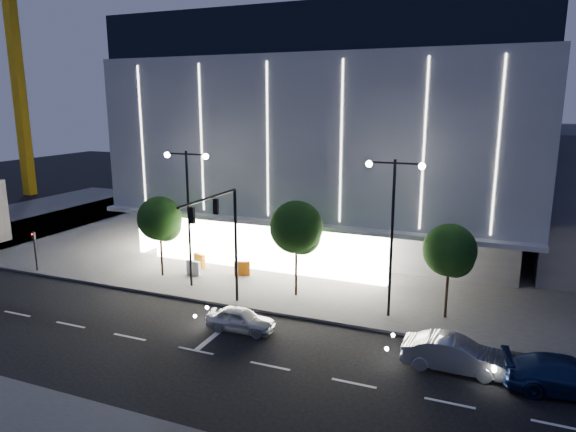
# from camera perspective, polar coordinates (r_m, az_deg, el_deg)

# --- Properties ---
(ground) EXTENTS (160.00, 160.00, 0.00)m
(ground) POSITION_cam_1_polar(r_m,az_deg,el_deg) (28.61, -12.06, -12.46)
(ground) COLOR black
(ground) RESTS_ON ground
(sidewalk_museum) EXTENTS (70.00, 40.00, 0.15)m
(sidewalk_museum) POSITION_cam_1_polar(r_m,az_deg,el_deg) (47.86, 9.41, -2.03)
(sidewalk_museum) COLOR #474747
(sidewalk_museum) RESTS_ON ground
(museum) EXTENTS (30.00, 25.80, 18.00)m
(museum) POSITION_cam_1_polar(r_m,az_deg,el_deg) (45.28, 6.82, 9.03)
(museum) COLOR #4C4C51
(museum) RESTS_ON ground
(traffic_mast) EXTENTS (0.33, 5.89, 7.07)m
(traffic_mast) POSITION_cam_1_polar(r_m,az_deg,el_deg) (29.13, -7.21, -1.33)
(traffic_mast) COLOR black
(traffic_mast) RESTS_ON ground
(street_lamp_west) EXTENTS (3.16, 0.36, 9.00)m
(street_lamp_west) POSITION_cam_1_polar(r_m,az_deg,el_deg) (33.20, -11.05, 1.88)
(street_lamp_west) COLOR black
(street_lamp_west) RESTS_ON ground
(street_lamp_east) EXTENTS (3.16, 0.36, 9.00)m
(street_lamp_east) POSITION_cam_1_polar(r_m,az_deg,el_deg) (28.37, 11.56, 0.06)
(street_lamp_east) COLOR black
(street_lamp_east) RESTS_ON ground
(ped_signal_far) EXTENTS (0.22, 0.24, 3.00)m
(ped_signal_far) POSITION_cam_1_polar(r_m,az_deg,el_deg) (40.77, -26.31, -3.11)
(ped_signal_far) COLOR black
(ped_signal_far) RESTS_ON ground
(tower_crane) EXTENTS (32.00, 2.00, 28.50)m
(tower_crane) POSITION_cam_1_polar(r_m,az_deg,el_deg) (74.98, -27.72, 17.69)
(tower_crane) COLOR gold
(tower_crane) RESTS_ON ground
(tree_left) EXTENTS (3.02, 3.02, 5.72)m
(tree_left) POSITION_cam_1_polar(r_m,az_deg,el_deg) (36.07, -14.01, -0.54)
(tree_left) COLOR black
(tree_left) RESTS_ON ground
(tree_mid) EXTENTS (3.25, 3.25, 6.15)m
(tree_mid) POSITION_cam_1_polar(r_m,az_deg,el_deg) (31.28, 0.98, -1.58)
(tree_mid) COLOR black
(tree_mid) RESTS_ON ground
(tree_right) EXTENTS (2.91, 2.91, 5.51)m
(tree_right) POSITION_cam_1_polar(r_m,az_deg,el_deg) (29.49, 17.55, -3.95)
(tree_right) COLOR black
(tree_right) RESTS_ON ground
(car_lead) EXTENTS (3.78, 1.64, 1.27)m
(car_lead) POSITION_cam_1_polar(r_m,az_deg,el_deg) (28.00, -5.30, -11.37)
(car_lead) COLOR silver
(car_lead) RESTS_ON ground
(car_second) EXTENTS (4.65, 1.62, 1.53)m
(car_second) POSITION_cam_1_polar(r_m,az_deg,el_deg) (25.28, 18.00, -14.39)
(car_second) COLOR #B6B9BF
(car_second) RESTS_ON ground
(car_third) EXTENTS (5.41, 2.76, 1.50)m
(car_third) POSITION_cam_1_polar(r_m,az_deg,el_deg) (25.33, 28.70, -15.36)
(car_third) COLOR navy
(car_third) RESTS_ON ground
(barrier_a) EXTENTS (1.11, 0.66, 1.00)m
(barrier_a) POSITION_cam_1_polar(r_m,az_deg,el_deg) (38.14, -9.82, -4.91)
(barrier_a) COLOR orange
(barrier_a) RESTS_ON sidewalk_museum
(barrier_b) EXTENTS (1.12, 0.40, 1.00)m
(barrier_b) POSITION_cam_1_polar(r_m,az_deg,el_deg) (36.62, -10.45, -5.68)
(barrier_b) COLOR silver
(barrier_b) RESTS_ON sidewalk_museum
(barrier_c) EXTENTS (1.12, 0.62, 1.00)m
(barrier_c) POSITION_cam_1_polar(r_m,az_deg,el_deg) (36.01, -5.12, -5.83)
(barrier_c) COLOR #CD5C0B
(barrier_c) RESTS_ON sidewalk_museum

